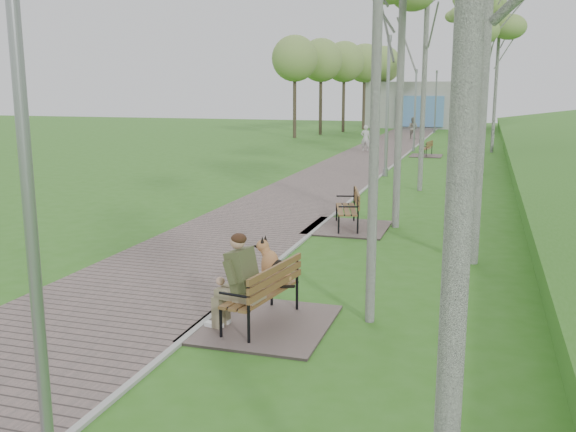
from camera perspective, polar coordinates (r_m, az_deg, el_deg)
name	(u,v)px	position (r m, az deg, el deg)	size (l,w,h in m)	color
ground	(187,338)	(9.54, -8.97, -10.70)	(120.00, 120.00, 0.00)	#336C1B
walkway	(356,164)	(30.18, 6.03, 4.60)	(3.50, 67.00, 0.04)	#635550
kerb	(393,165)	(29.89, 9.33, 4.46)	(0.10, 67.00, 0.05)	#999993
building_north	(423,105)	(59.17, 11.90, 9.66)	(10.00, 5.20, 4.00)	#9E9E99
bench_main	(256,295)	(9.75, -2.86, -7.01)	(1.98, 2.20, 1.73)	#635550
bench_second	(347,220)	(16.49, 5.25, -0.32)	(1.99, 2.21, 1.22)	#635550
bench_third	(426,153)	(34.44, 12.13, 5.52)	(1.61, 1.78, 0.99)	#635550
lamp_post_near	(33,250)	(5.84, -21.75, -2.82)	(0.18, 0.18, 4.74)	gray
lamp_post_second	(387,112)	(26.20, 8.81, 9.16)	(0.21, 0.21, 5.56)	gray
lamp_post_third	(415,113)	(36.79, 11.21, 8.93)	(0.17, 0.17, 4.52)	gray
lamp_post_far	(436,104)	(52.23, 12.98, 9.69)	(0.19, 0.19, 4.81)	gray
pedestrian_near	(366,138)	(36.37, 6.91, 6.87)	(0.54, 0.35, 1.47)	silver
pedestrian_far	(413,128)	(45.42, 11.02, 7.67)	(0.74, 0.57, 1.52)	gray
birch_mid_a	(427,1)	(22.83, 12.29, 18.17)	(2.62, 2.62, 8.09)	silver
birch_mid_c	(491,13)	(27.92, 17.61, 16.84)	(2.36, 2.36, 8.22)	silver
birch_far_a	(490,24)	(37.03, 17.49, 16.00)	(2.63, 2.63, 8.72)	silver
birch_distant_a	(460,30)	(50.26, 15.03, 15.70)	(2.80, 2.80, 9.73)	silver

